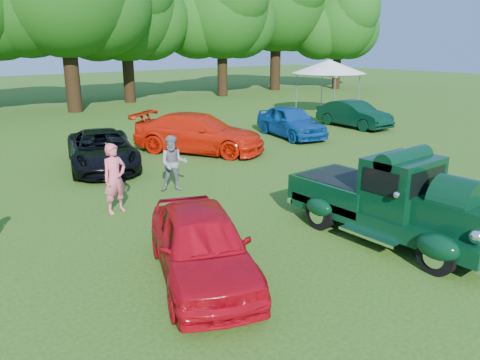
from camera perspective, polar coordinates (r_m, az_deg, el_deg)
ground at (r=10.16m, az=10.28°, el=-8.11°), size 120.00×120.00×0.00m
hero_pickup at (r=10.76m, az=17.89°, el=-2.62°), size 2.22×4.76×1.86m
red_convertible at (r=8.55m, az=-4.72°, el=-7.81°), size 3.00×4.25×1.34m
back_car_black at (r=16.71m, az=-16.47°, el=3.57°), size 3.44×5.04×1.28m
back_car_orange at (r=18.46m, az=-5.04°, el=5.73°), size 4.53×5.54×1.51m
back_car_blue at (r=21.57m, az=6.22°, el=7.11°), size 2.56×4.39×1.41m
back_car_green at (r=24.63m, az=13.72°, el=7.80°), size 1.58×4.06×1.32m
spectator_pink at (r=12.13m, az=-15.02°, el=0.19°), size 0.71×0.53×1.79m
spectator_grey at (r=13.59m, az=-8.11°, el=2.00°), size 1.01×0.95×1.64m
canopy_tent at (r=28.52m, az=10.80°, el=13.39°), size 4.75×4.75×3.20m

